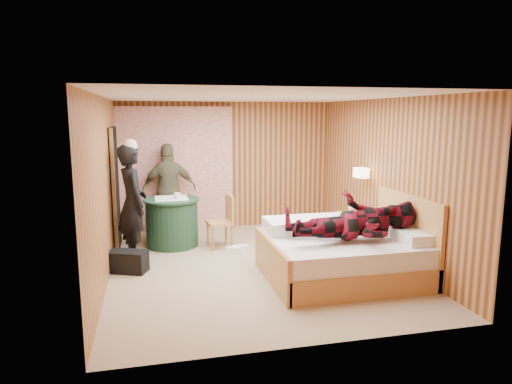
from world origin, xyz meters
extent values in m
cube|color=tan|center=(0.00, 0.00, 0.00)|extent=(4.20, 5.00, 0.01)
cube|color=white|center=(0.00, 0.00, 2.50)|extent=(4.20, 5.00, 0.01)
cube|color=#C3794A|center=(0.00, 2.50, 1.25)|extent=(4.20, 0.02, 2.50)
cube|color=#C3794A|center=(-2.10, 0.00, 1.25)|extent=(0.02, 5.00, 2.50)
cube|color=#C3794A|center=(2.10, 0.00, 1.25)|extent=(0.02, 5.00, 2.50)
cube|color=white|center=(-1.00, 2.43, 1.20)|extent=(2.20, 0.08, 2.40)
cube|color=black|center=(-2.06, 1.40, 1.02)|extent=(0.06, 0.90, 2.05)
cylinder|color=gold|center=(2.00, 0.45, 1.30)|extent=(0.18, 0.04, 0.04)
cube|color=#FFDEB2|center=(1.92, 0.45, 1.30)|extent=(0.18, 0.24, 0.16)
cube|color=#DDAC5A|center=(1.10, -0.79, 0.16)|extent=(2.09, 1.67, 0.31)
cube|color=white|center=(1.10, -0.79, 0.44)|extent=(2.02, 1.61, 0.26)
cube|color=#DDAC5A|center=(0.06, -0.79, 0.29)|extent=(0.06, 1.67, 0.58)
cube|color=#DDAC5A|center=(2.06, -0.79, 0.57)|extent=(0.06, 1.67, 1.15)
cube|color=white|center=(1.91, -1.18, 0.65)|extent=(0.40, 0.57, 0.15)
cube|color=white|center=(1.91, -0.39, 0.65)|extent=(0.40, 0.57, 0.15)
cube|color=white|center=(0.74, -0.32, 0.67)|extent=(1.25, 0.63, 0.19)
cube|color=#DDAC5A|center=(1.88, 0.58, 0.29)|extent=(0.42, 0.58, 0.58)
cube|color=#DDAC5A|center=(1.88, 0.58, 0.47)|extent=(0.44, 0.60, 0.03)
cylinder|color=#1F452E|center=(-1.15, 1.35, 0.40)|extent=(0.88, 0.88, 0.81)
cylinder|color=#1F452E|center=(-1.15, 1.35, 0.81)|extent=(0.95, 0.95, 0.03)
cube|color=white|center=(-1.15, 1.35, 0.84)|extent=(0.69, 0.69, 0.01)
cube|color=#DDAC5A|center=(-1.15, 2.01, 0.45)|extent=(0.46, 0.46, 0.05)
cube|color=#DDAC5A|center=(-1.17, 2.20, 0.70)|extent=(0.42, 0.08, 0.46)
cylinder|color=#DDAC5A|center=(-1.30, 1.83, 0.21)|extent=(0.04, 0.04, 0.43)
cylinder|color=#DDAC5A|center=(-0.99, 2.20, 0.21)|extent=(0.04, 0.04, 0.43)
cube|color=#DDAC5A|center=(-0.37, 1.05, 0.44)|extent=(0.46, 0.46, 0.05)
cube|color=#DDAC5A|center=(-0.19, 1.07, 0.68)|extent=(0.09, 0.41, 0.45)
cylinder|color=#DDAC5A|center=(-0.55, 1.19, 0.21)|extent=(0.04, 0.04, 0.42)
cylinder|color=#DDAC5A|center=(-0.18, 0.90, 0.21)|extent=(0.04, 0.04, 0.42)
cube|color=black|center=(-1.85, 0.13, 0.16)|extent=(0.62, 0.48, 0.31)
cube|color=white|center=(-0.08, 0.71, 0.06)|extent=(0.28, 0.16, 0.12)
cube|color=white|center=(-0.20, 0.66, 0.05)|extent=(0.26, 0.18, 0.11)
imported|color=black|center=(-1.77, 0.65, 0.91)|extent=(0.60, 0.76, 1.81)
imported|color=#636142|center=(-1.15, 2.14, 0.86)|extent=(1.02, 0.45, 1.72)
imported|color=#600916|center=(1.15, -0.99, 1.00)|extent=(0.86, 0.67, 1.77)
imported|color=white|center=(1.88, 0.53, 0.59)|extent=(0.17, 0.22, 0.02)
imported|color=white|center=(1.88, 0.53, 0.61)|extent=(0.25, 0.27, 0.02)
imported|color=white|center=(1.88, 0.71, 0.63)|extent=(0.12, 0.12, 0.09)
imported|color=white|center=(-1.05, 1.30, 0.89)|extent=(0.14, 0.14, 0.10)
camera|label=1|loc=(-1.47, -6.45, 2.26)|focal=32.00mm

